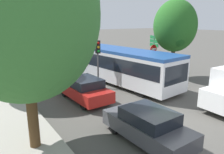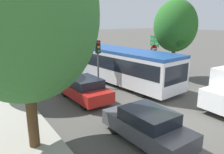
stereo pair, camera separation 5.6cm
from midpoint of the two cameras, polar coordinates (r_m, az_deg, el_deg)
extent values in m
plane|color=#4F4C47|center=(10.71, 15.13, -12.24)|extent=(200.00, 200.00, 0.00)
cube|color=silver|center=(16.78, 2.49, 2.92)|extent=(3.67, 10.16, 2.14)
cube|color=black|center=(16.71, 2.50, 4.22)|extent=(3.65, 9.77, 0.94)
cube|color=#234C93|center=(16.58, 2.53, 6.91)|extent=(3.67, 10.16, 0.21)
cube|color=silver|center=(24.49, -12.49, 6.27)|extent=(3.35, 7.04, 2.14)
cube|color=black|center=(24.44, -12.54, 7.17)|extent=(3.34, 6.77, 0.94)
cube|color=#234C93|center=(24.36, -12.65, 9.01)|extent=(3.35, 7.04, 0.21)
cylinder|color=black|center=(21.11, -7.57, 5.21)|extent=(2.07, 1.24, 1.97)
cube|color=black|center=(13.56, 16.56, 0.64)|extent=(2.35, 0.34, 1.15)
cylinder|color=black|center=(15.70, 13.32, -1.43)|extent=(0.42, 1.07, 1.05)
cylinder|color=black|center=(14.03, 7.74, -3.06)|extent=(0.42, 1.07, 1.05)
cylinder|color=black|center=(20.04, -1.24, 2.40)|extent=(0.42, 1.07, 1.05)
cylinder|color=black|center=(18.77, -6.62, 1.47)|extent=(0.42, 1.07, 1.05)
cylinder|color=black|center=(25.14, -10.12, 4.66)|extent=(0.42, 1.07, 1.05)
cylinder|color=black|center=(24.14, -14.75, 4.01)|extent=(0.42, 1.07, 1.05)
cube|color=teal|center=(43.81, -26.77, 8.45)|extent=(2.96, 11.42, 1.97)
cube|color=black|center=(43.78, -26.82, 8.91)|extent=(2.96, 10.86, 0.83)
cube|color=silver|center=(43.74, -26.93, 9.85)|extent=(2.96, 11.42, 0.20)
cylinder|color=black|center=(47.72, -26.19, 7.96)|extent=(0.33, 1.00, 0.99)
cylinder|color=black|center=(40.74, -24.36, 7.28)|extent=(0.33, 1.00, 0.99)
cube|color=#47474C|center=(9.07, 9.14, -13.04)|extent=(1.79, 3.98, 0.64)
cube|color=black|center=(8.77, 9.72, -10.00)|extent=(1.60, 2.10, 0.49)
cylinder|color=black|center=(9.63, 0.64, -12.87)|extent=(0.22, 0.60, 0.60)
cylinder|color=black|center=(10.43, 6.97, -10.73)|extent=(0.22, 0.60, 0.60)
cylinder|color=black|center=(8.97, 18.25, -15.89)|extent=(0.22, 0.60, 0.60)
cube|color=#B21E19|center=(13.40, -7.17, -3.63)|extent=(1.86, 4.13, 0.66)
cube|color=black|center=(13.15, -7.05, -1.33)|extent=(1.66, 2.18, 0.50)
cylinder|color=black|center=(14.31, -12.20, -3.81)|extent=(0.23, 0.63, 0.62)
cylinder|color=black|center=(14.90, -7.08, -2.85)|extent=(0.23, 0.63, 0.62)
cylinder|color=black|center=(12.09, -7.20, -7.05)|extent=(0.23, 0.63, 0.62)
cylinder|color=black|center=(12.78, -1.45, -5.71)|extent=(0.23, 0.63, 0.62)
cube|color=#284799|center=(18.30, -15.11, 0.85)|extent=(1.80, 4.00, 0.64)
cube|color=black|center=(18.09, -15.13, 2.53)|extent=(1.61, 2.12, 0.49)
cylinder|color=black|center=(19.31, -18.34, 0.51)|extent=(0.23, 0.61, 0.60)
cylinder|color=black|center=(19.75, -14.46, 1.10)|extent=(0.23, 0.61, 0.60)
cylinder|color=black|center=(16.98, -15.76, -1.16)|extent=(0.23, 0.61, 0.60)
cylinder|color=black|center=(17.47, -11.43, -0.46)|extent=(0.23, 0.61, 0.60)
cube|color=#236638|center=(23.61, -20.14, 3.57)|extent=(1.93, 4.29, 0.69)
cube|color=black|center=(23.42, -20.20, 4.98)|extent=(1.72, 2.27, 0.52)
cylinder|color=black|center=(24.78, -22.62, 3.15)|extent=(0.24, 0.65, 0.64)
cylinder|color=black|center=(25.14, -19.29, 3.61)|extent=(0.24, 0.65, 0.64)
cylinder|color=black|center=(22.19, -20.99, 2.09)|extent=(0.24, 0.65, 0.64)
cylinder|color=black|center=(22.60, -17.31, 2.61)|extent=(0.24, 0.65, 0.64)
cube|color=navy|center=(29.81, -22.66, 5.39)|extent=(1.82, 4.06, 0.65)
cube|color=black|center=(29.64, -22.73, 6.46)|extent=(1.63, 2.15, 0.50)
cylinder|color=black|center=(30.94, -24.45, 5.00)|extent=(0.23, 0.62, 0.61)
cylinder|color=black|center=(31.24, -21.89, 5.34)|extent=(0.23, 0.62, 0.61)
cylinder|color=black|center=(28.46, -23.40, 4.38)|extent=(0.23, 0.62, 0.61)
cylinder|color=black|center=(28.78, -20.64, 4.75)|extent=(0.23, 0.62, 0.61)
cube|color=white|center=(12.14, 26.50, -5.76)|extent=(0.94, 1.92, 1.00)
cylinder|color=black|center=(13.03, 24.04, -6.40)|extent=(0.72, 0.25, 0.72)
cylinder|color=#56595E|center=(15.57, -3.56, 3.27)|extent=(0.12, 0.12, 3.40)
cube|color=black|center=(15.37, -3.63, 7.84)|extent=(0.36, 0.29, 0.90)
sphere|color=red|center=(15.20, -3.46, 8.83)|extent=(0.18, 0.18, 0.18)
sphere|color=#EAAD14|center=(15.23, -3.44, 7.78)|extent=(0.18, 0.18, 0.18)
sphere|color=green|center=(15.27, -3.42, 6.74)|extent=(0.18, 0.18, 0.18)
cylinder|color=#56595E|center=(18.58, 10.76, 3.31)|extent=(0.08, 0.08, 2.40)
cylinder|color=red|center=(18.38, 10.94, 7.20)|extent=(0.70, 0.03, 0.70)
cube|color=white|center=(18.36, 10.99, 7.19)|extent=(0.50, 0.04, 0.14)
cylinder|color=#56595E|center=(20.08, 10.96, 5.87)|extent=(0.10, 0.10, 3.60)
cube|color=#197A38|center=(19.92, 11.17, 10.14)|extent=(0.40, 1.37, 0.28)
cube|color=#197A38|center=(19.95, 11.12, 9.16)|extent=(0.40, 1.37, 0.28)
cube|color=#197A38|center=(19.98, 11.07, 8.19)|extent=(0.40, 1.37, 0.28)
cylinder|color=#51381E|center=(8.61, -19.97, -9.45)|extent=(0.39, 0.39, 2.72)
ellipsoid|color=#3D7F38|center=(7.92, -22.28, 15.11)|extent=(5.08, 5.08, 5.95)
cylinder|color=#51381E|center=(16.08, -27.20, 2.04)|extent=(0.32, 0.32, 3.40)
ellipsoid|color=#3D7F38|center=(15.82, -27.18, 11.99)|extent=(2.63, 2.63, 2.59)
cylinder|color=#51381E|center=(19.09, 15.67, 3.87)|extent=(0.30, 0.30, 2.75)
ellipsoid|color=#286623|center=(18.80, 16.30, 12.71)|extent=(3.47, 3.47, 4.18)
ellipsoid|color=#1E561E|center=(18.32, 16.77, 10.68)|extent=(2.08, 2.08, 2.30)
camera|label=1|loc=(0.03, -89.89, 0.03)|focal=35.00mm
camera|label=2|loc=(0.03, 90.11, -0.03)|focal=35.00mm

